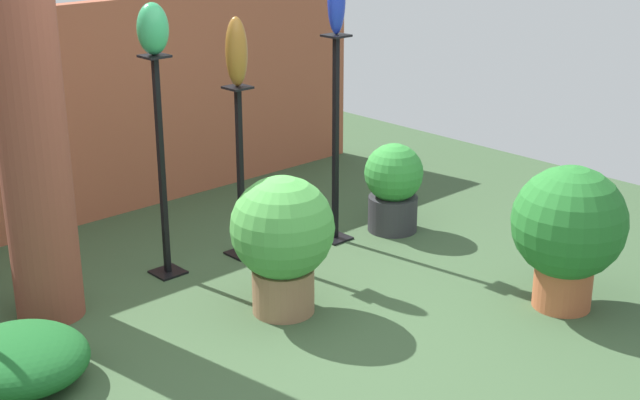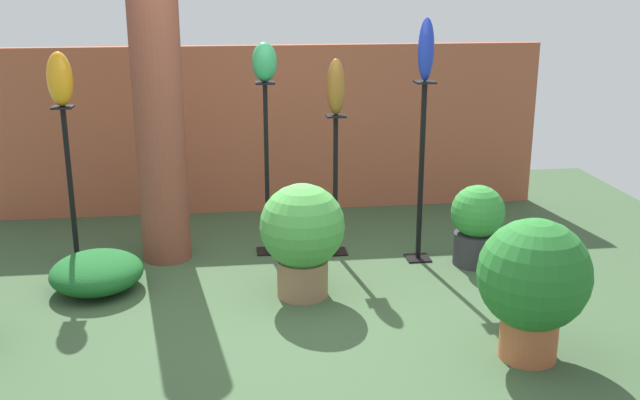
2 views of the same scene
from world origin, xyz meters
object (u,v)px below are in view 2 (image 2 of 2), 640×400
Objects in this scene: art_vase_jade at (264,62)px; potted_plant_back_center at (302,233)px; potted_plant_front_left at (477,223)px; pedestal_bronze at (335,191)px; pedestal_amber at (71,194)px; art_vase_bronze at (336,87)px; pedestal_jade at (267,176)px; brick_pillar at (159,118)px; art_vase_cobalt at (426,50)px; pedestal_cobalt at (421,180)px; art_vase_amber at (60,79)px; potted_plant_walkway_edge at (533,281)px.

art_vase_jade is 0.37× the size of potted_plant_back_center.
pedestal_bronze is at bearing 160.09° from potted_plant_front_left.
pedestal_amber is 2.33m from art_vase_bronze.
art_vase_jade is at bearing 90.00° from pedestal_jade.
brick_pillar is 4.89× the size of art_vase_cobalt.
pedestal_cobalt is (0.68, -0.24, 0.15)m from pedestal_bronze.
pedestal_cobalt is at bearing -4.75° from art_vase_amber.
brick_pillar is 3.23m from potted_plant_walkway_edge.
pedestal_amber is 1.91m from art_vase_jade.
potted_plant_walkway_edge is at bearing -40.99° from potted_plant_back_center.
pedestal_cobalt is at bearing 98.13° from potted_plant_walkway_edge.
art_vase_amber is 3.84m from potted_plant_walkway_edge.
pedestal_cobalt is at bearing -19.72° from pedestal_bronze.
art_vase_amber is at bearing -179.84° from pedestal_bronze.
art_vase_bronze is at bearing 90.00° from pedestal_bronze.
pedestal_cobalt is at bearing -19.72° from art_vase_bronze.
pedestal_amber is at bearing 173.06° from potted_plant_front_left.
potted_plant_walkway_edge is at bearing -81.87° from pedestal_cobalt.
brick_pillar is at bearing 138.87° from potted_plant_walkway_edge.
potted_plant_front_left is (1.13, -0.41, -1.09)m from art_vase_bronze.
art_vase_bronze is (2.18, 0.01, 0.83)m from pedestal_amber.
art_vase_jade is (-0.58, 0.09, 0.20)m from art_vase_bronze.
art_vase_bronze is 0.53× the size of potted_plant_back_center.
pedestal_amber is 2.69× the size of art_vase_cobalt.
potted_plant_front_left is (0.45, -0.16, -1.40)m from art_vase_cobalt.
pedestal_cobalt is 2.23× the size of potted_plant_front_left.
art_vase_amber is 0.47× the size of potted_plant_walkway_edge.
pedestal_cobalt is at bearing 159.80° from potted_plant_front_left.
potted_plant_walkway_edge is (0.25, -1.77, -0.18)m from pedestal_cobalt.
pedestal_cobalt is 1.02× the size of pedestal_jade.
brick_pillar is at bearing 138.71° from potted_plant_back_center.
brick_pillar is 5.24× the size of art_vase_bronze.
art_vase_amber is at bearing -179.84° from art_vase_bronze.
art_vase_amber is at bearing 175.25° from pedestal_cobalt.
brick_pillar is at bearing 169.62° from potted_plant_front_left.
potted_plant_back_center is at bearing -25.74° from art_vase_amber.
potted_plant_front_left is at bearing 17.24° from potted_plant_back_center.
pedestal_jade reaches higher than potted_plant_walkway_edge.
art_vase_bronze is (-0.68, 0.24, 0.74)m from pedestal_cobalt.
potted_plant_back_center is (1.80, -0.87, -0.12)m from pedestal_amber.
pedestal_jade is at bearing 1.70° from brick_pillar.
pedestal_cobalt reaches higher than pedestal_bronze.
art_vase_cobalt is 0.73× the size of potted_plant_front_left.
art_vase_jade is (-1.26, 0.33, -0.11)m from art_vase_cobalt.
art_vase_cobalt is at bearing 45.00° from pedestal_cobalt.
art_vase_cobalt is (1.26, -0.33, 1.07)m from pedestal_jade.
brick_pillar is 1.01m from pedestal_jade.
potted_plant_walkway_edge is (3.11, -2.01, -1.03)m from art_vase_amber.
potted_plant_walkway_edge is at bearing -32.82° from pedestal_amber.
pedestal_amber is at bearing -179.84° from art_vase_bronze.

